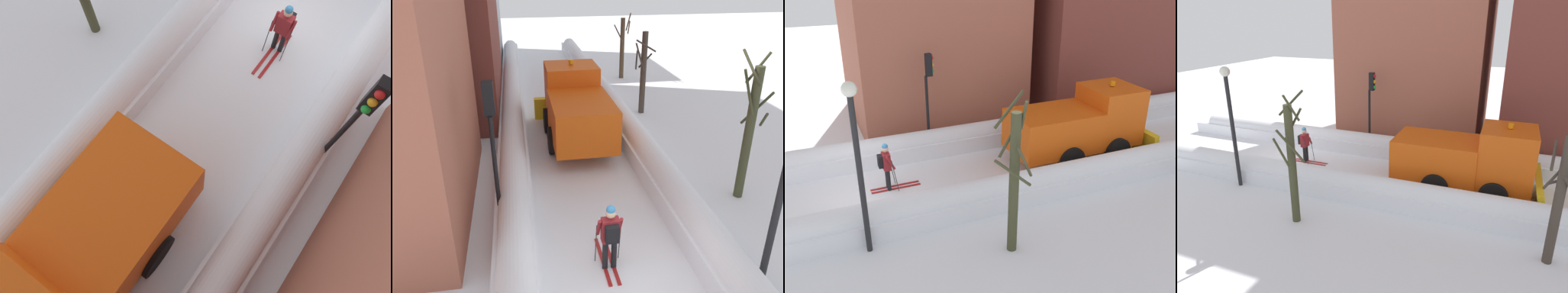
# 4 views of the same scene
# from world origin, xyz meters

# --- Properties ---
(ground_plane) EXTENTS (80.00, 80.00, 0.00)m
(ground_plane) POSITION_xyz_m (0.00, 10.00, 0.00)
(ground_plane) COLOR white
(snowbank_left) EXTENTS (1.10, 36.00, 1.09)m
(snowbank_left) POSITION_xyz_m (-2.41, 10.00, 0.49)
(snowbank_left) COLOR white
(snowbank_left) RESTS_ON ground
(snowbank_right) EXTENTS (1.10, 36.00, 1.09)m
(snowbank_right) POSITION_xyz_m (2.41, 10.00, 0.49)
(snowbank_right) COLOR white
(snowbank_right) RESTS_ON ground
(plow_truck) EXTENTS (3.20, 5.98, 3.12)m
(plow_truck) POSITION_xyz_m (0.23, 8.76, 1.48)
(plow_truck) COLOR #DB510F
(plow_truck) RESTS_ON ground
(skier) EXTENTS (0.62, 1.80, 1.81)m
(skier) POSITION_xyz_m (-0.16, 0.84, 1.00)
(skier) COLOR black
(skier) RESTS_ON ground
(traffic_light_pole) EXTENTS (0.28, 0.42, 4.19)m
(traffic_light_pole) POSITION_xyz_m (-2.82, 3.30, 2.95)
(traffic_light_pole) COLOR black
(traffic_light_pole) RESTS_ON ground
(bare_tree_near) EXTENTS (0.96, 1.18, 4.68)m
(bare_tree_near) POSITION_xyz_m (4.69, 3.41, 2.26)
(bare_tree_near) COLOR #3B3D25
(bare_tree_near) RESTS_ON ground
(bare_tree_mid) EXTENTS (0.97, 1.11, 3.96)m
(bare_tree_mid) POSITION_xyz_m (3.93, 11.59, 2.05)
(bare_tree_mid) COLOR #3D332A
(bare_tree_mid) RESTS_ON ground
(bare_tree_far) EXTENTS (1.02, 1.14, 4.10)m
(bare_tree_far) POSITION_xyz_m (4.61, 18.17, 1.98)
(bare_tree_far) COLOR #4A3827
(bare_tree_far) RESTS_ON ground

